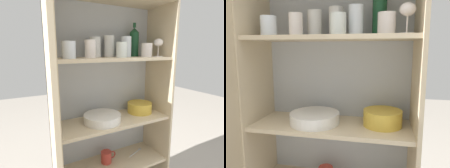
% 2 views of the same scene
% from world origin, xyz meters
% --- Properties ---
extents(cupboard_back_panel, '(0.81, 0.02, 1.50)m').
position_xyz_m(cupboard_back_panel, '(0.00, 0.30, 0.75)').
color(cupboard_back_panel, '#B2B7BC').
rests_on(cupboard_back_panel, ground_plane).
extents(cupboard_side_left, '(0.02, 0.32, 1.50)m').
position_xyz_m(cupboard_side_left, '(-0.40, 0.14, 0.75)').
color(cupboard_side_left, '#CCB793').
rests_on(cupboard_side_left, ground_plane).
extents(cupboard_side_right, '(0.02, 0.32, 1.50)m').
position_xyz_m(cupboard_side_right, '(0.40, 0.14, 0.75)').
color(cupboard_side_right, '#CCB793').
rests_on(cupboard_side_right, ground_plane).
extents(shelf_board_middle, '(0.78, 0.29, 0.02)m').
position_xyz_m(shelf_board_middle, '(0.00, 0.14, 0.70)').
color(shelf_board_middle, beige).
extents(shelf_board_upper, '(0.78, 0.29, 0.02)m').
position_xyz_m(shelf_board_upper, '(0.00, 0.14, 1.13)').
color(shelf_board_upper, beige).
extents(tumbler_glass_0, '(0.08, 0.08, 0.10)m').
position_xyz_m(tumbler_glass_0, '(-0.30, 0.11, 1.18)').
color(tumbler_glass_0, white).
rests_on(tumbler_glass_0, shelf_board_upper).
extents(tumbler_glass_1, '(0.08, 0.08, 0.09)m').
position_xyz_m(tumbler_glass_1, '(0.25, 0.12, 1.18)').
color(tumbler_glass_1, silver).
rests_on(tumbler_glass_1, shelf_board_upper).
extents(tumbler_glass_2, '(0.07, 0.07, 0.10)m').
position_xyz_m(tumbler_glass_2, '(0.04, 0.11, 1.19)').
color(tumbler_glass_2, white).
rests_on(tumbler_glass_2, shelf_board_upper).
extents(tumbler_glass_3, '(0.07, 0.07, 0.11)m').
position_xyz_m(tumbler_glass_3, '(-0.17, 0.12, 1.19)').
color(tumbler_glass_3, silver).
rests_on(tumbler_glass_3, shelf_board_upper).
extents(tumbler_glass_4, '(0.07, 0.07, 0.14)m').
position_xyz_m(tumbler_glass_4, '(0.01, 0.22, 1.21)').
color(tumbler_glass_4, white).
rests_on(tumbler_glass_4, shelf_board_upper).
extents(tumbler_glass_5, '(0.07, 0.07, 0.13)m').
position_xyz_m(tumbler_glass_5, '(-0.10, 0.21, 1.20)').
color(tumbler_glass_5, white).
rests_on(tumbler_glass_5, shelf_board_upper).
extents(tumbler_glass_6, '(0.07, 0.07, 0.14)m').
position_xyz_m(tumbler_glass_6, '(0.11, 0.17, 1.21)').
color(tumbler_glass_6, white).
rests_on(tumbler_glass_6, shelf_board_upper).
extents(wine_glass_0, '(0.07, 0.07, 0.13)m').
position_xyz_m(wine_glass_0, '(0.34, 0.09, 1.23)').
color(wine_glass_0, silver).
rests_on(wine_glass_0, shelf_board_upper).
extents(wine_bottle, '(0.07, 0.07, 0.24)m').
position_xyz_m(wine_bottle, '(0.22, 0.22, 1.24)').
color(wine_bottle, '#194728').
rests_on(wine_bottle, shelf_board_upper).
extents(plate_stack_white, '(0.25, 0.25, 0.05)m').
position_xyz_m(plate_stack_white, '(-0.09, 0.14, 0.73)').
color(plate_stack_white, white).
rests_on(plate_stack_white, shelf_board_middle).
extents(mixing_bowl_large, '(0.19, 0.19, 0.08)m').
position_xyz_m(mixing_bowl_large, '(0.25, 0.17, 0.75)').
color(mixing_bowl_large, gold).
rests_on(mixing_bowl_large, shelf_board_middle).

